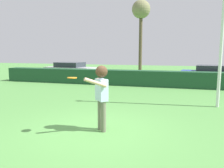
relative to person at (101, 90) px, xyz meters
name	(u,v)px	position (x,y,z in m)	size (l,w,h in m)	color
ground_plane	(96,131)	(-0.15, -0.06, -1.12)	(60.00, 60.00, 0.00)	#539145
person	(101,90)	(0.00, 0.00, 0.00)	(0.50, 0.82, 1.78)	#6A6D57
frisbee	(72,78)	(-0.62, -0.46, 0.36)	(0.24, 0.25, 0.03)	orange
lamppost	(223,16)	(3.48, 3.78, 2.33)	(0.24, 0.24, 6.27)	silver
hedge_row	(142,78)	(-0.15, 8.47, -0.64)	(19.35, 0.90, 0.96)	#1D472A
parked_car_silver	(70,69)	(-6.77, 11.71, -0.43)	(4.39, 2.25, 1.25)	#B7B7BC
parked_car_blue	(214,74)	(4.28, 10.49, -0.43)	(4.38, 2.24, 1.25)	#263FA5
birch_tree	(141,13)	(-1.77, 17.60, 4.86)	(1.83, 1.83, 7.23)	brown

